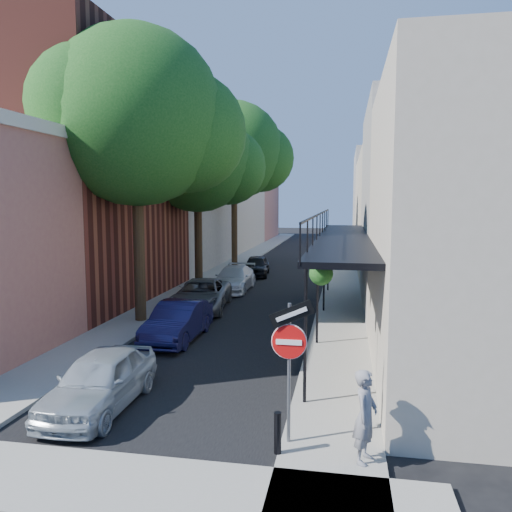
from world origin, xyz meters
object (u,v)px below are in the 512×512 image
at_px(bollard, 278,433).
at_px(parked_car_a, 100,381).
at_px(oak_mid, 205,160).
at_px(oak_far, 241,153).
at_px(sign_post, 289,347).
at_px(parked_car_b, 178,321).
at_px(parked_car_d, 234,279).
at_px(oak_near, 149,122).
at_px(pedestrian, 365,416).
at_px(parked_car_c, 201,295).
at_px(parked_car_e, 256,266).

distance_m(bollard, parked_car_a, 4.67).
relative_size(oak_mid, oak_far, 0.86).
distance_m(sign_post, parked_car_a, 4.88).
distance_m(sign_post, oak_far, 27.80).
height_order(bollard, parked_car_a, parked_car_a).
xyz_separation_m(oak_far, parked_car_b, (1.84, -19.40, -7.59)).
distance_m(parked_car_b, parked_car_d, 9.74).
bearing_deg(parked_car_a, oak_mid, 96.17).
relative_size(oak_near, parked_car_b, 2.81).
xyz_separation_m(oak_near, parked_car_a, (1.97, -8.20, -7.20)).
distance_m(parked_car_a, pedestrian, 6.21).
distance_m(parked_car_a, parked_car_b, 5.81).
relative_size(oak_near, pedestrian, 6.65).
xyz_separation_m(sign_post, parked_car_c, (-5.23, 11.66, -1.36)).
relative_size(bollard, parked_car_e, 0.21).
distance_m(parked_car_a, parked_car_e, 21.03).
xyz_separation_m(parked_car_a, parked_car_b, (-0.11, 5.81, -0.01)).
bearing_deg(parked_car_a, parked_car_e, 89.24).
xyz_separation_m(parked_car_c, pedestrian, (6.67, -12.13, 0.30)).
height_order(oak_far, parked_car_e, oak_far).
distance_m(oak_mid, parked_car_b, 12.32).
bearing_deg(parked_car_a, parked_car_d, 90.24).
bearing_deg(bollard, parked_car_a, 160.47).
bearing_deg(parked_car_b, parked_car_e, 90.46).
bearing_deg(oak_near, parked_car_c, 61.34).
bearing_deg(pedestrian, parked_car_c, 46.38).
relative_size(parked_car_a, parked_car_b, 0.98).
bearing_deg(parked_car_d, parked_car_b, -88.85).
bearing_deg(pedestrian, parked_car_d, 37.84).
distance_m(oak_mid, parked_car_e, 8.28).
bearing_deg(bollard, pedestrian, 0.00).
distance_m(oak_mid, pedestrian, 20.38).
distance_m(parked_car_b, parked_car_c, 4.79).
relative_size(oak_mid, parked_car_b, 2.51).
bearing_deg(oak_mid, parked_car_b, -79.57).
bearing_deg(oak_near, parked_car_d, 77.38).
xyz_separation_m(oak_near, oak_far, (0.01, 17.01, 0.38)).
relative_size(oak_far, pedestrian, 6.93).
relative_size(parked_car_b, pedestrian, 2.36).
bearing_deg(bollard, oak_near, 123.12).
distance_m(oak_far, parked_car_a, 26.40).
distance_m(parked_car_c, parked_car_e, 10.48).
height_order(parked_car_b, parked_car_e, parked_car_b).
xyz_separation_m(oak_mid, oak_far, (0.06, 9.04, 1.20)).
bearing_deg(parked_car_e, oak_far, 109.01).
bearing_deg(oak_mid, sign_post, -69.14).
bearing_deg(parked_car_d, oak_near, -102.71).
relative_size(parked_car_a, parked_car_d, 0.88).
bearing_deg(parked_car_b, sign_post, -55.27).
xyz_separation_m(parked_car_d, pedestrian, (6.32, -17.11, 0.33)).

